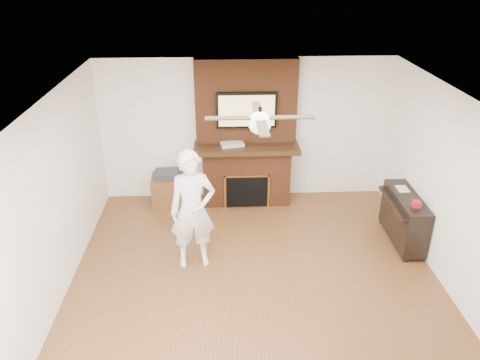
{
  "coord_description": "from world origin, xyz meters",
  "views": [
    {
      "loc": [
        -0.44,
        -4.91,
        4.01
      ],
      "look_at": [
        -0.18,
        0.9,
        1.18
      ],
      "focal_mm": 35.0,
      "sensor_mm": 36.0,
      "label": 1
    }
  ],
  "objects_px": {
    "fireplace": "(246,148)",
    "piano": "(404,217)",
    "side_table": "(168,188)",
    "person": "(193,210)"
  },
  "relations": [
    {
      "from": "person",
      "to": "piano",
      "type": "distance_m",
      "value": 3.21
    },
    {
      "from": "side_table",
      "to": "piano",
      "type": "distance_m",
      "value": 3.95
    },
    {
      "from": "fireplace",
      "to": "person",
      "type": "bearing_deg",
      "value": -113.82
    },
    {
      "from": "fireplace",
      "to": "piano",
      "type": "bearing_deg",
      "value": -32.33
    },
    {
      "from": "person",
      "to": "side_table",
      "type": "height_order",
      "value": "person"
    },
    {
      "from": "fireplace",
      "to": "side_table",
      "type": "bearing_deg",
      "value": -177.22
    },
    {
      "from": "side_table",
      "to": "piano",
      "type": "xyz_separation_m",
      "value": [
        3.7,
        -1.4,
        0.13
      ]
    },
    {
      "from": "fireplace",
      "to": "piano",
      "type": "height_order",
      "value": "fireplace"
    },
    {
      "from": "person",
      "to": "side_table",
      "type": "xyz_separation_m",
      "value": [
        -0.55,
        1.83,
        -0.58
      ]
    },
    {
      "from": "piano",
      "to": "person",
      "type": "bearing_deg",
      "value": -171.08
    }
  ]
}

